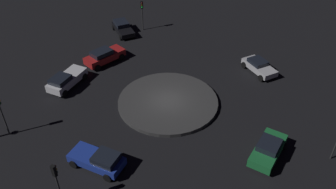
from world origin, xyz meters
TOP-DOWN VIEW (x-y plane):
  - ground_plane at (0.00, 0.00)m, footprint 115.45×115.45m
  - roundabout_island at (0.00, 0.00)m, footprint 9.43×9.43m
  - car_blue at (6.43, -6.91)m, footprint 4.06×4.45m
  - car_white at (-4.96, -9.26)m, footprint 4.56×4.13m
  - car_black at (-15.41, -2.26)m, footprint 4.48×2.63m
  - car_red at (-8.72, -5.16)m, footprint 3.80×4.77m
  - car_green at (8.40, 6.04)m, footprint 4.24×4.26m
  - car_silver at (-3.02, 10.62)m, footprint 4.26×2.75m
  - traffic_light_west at (-15.64, 0.36)m, footprint 0.36×0.30m
  - traffic_light_south at (1.05, -14.07)m, footprint 0.32×0.37m
  - traffic_light_southeast at (9.32, -9.58)m, footprint 0.39×0.39m

SIDE VIEW (x-z plane):
  - ground_plane at x=0.00m, z-range 0.00..0.00m
  - roundabout_island at x=0.00m, z-range 0.00..0.35m
  - car_black at x=-15.41m, z-range 0.03..1.40m
  - car_silver at x=-3.02m, z-range 0.05..1.38m
  - car_blue at x=6.43m, z-range 0.01..1.53m
  - car_green at x=8.40m, z-range 0.02..1.54m
  - car_white at x=-4.96m, z-range 0.03..1.60m
  - car_red at x=-8.72m, z-range 0.04..1.64m
  - traffic_light_west at x=-15.64m, z-range 0.83..4.68m
  - traffic_light_southeast at x=9.32m, z-range 0.84..4.80m
  - traffic_light_south at x=1.05m, z-range 0.86..4.91m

